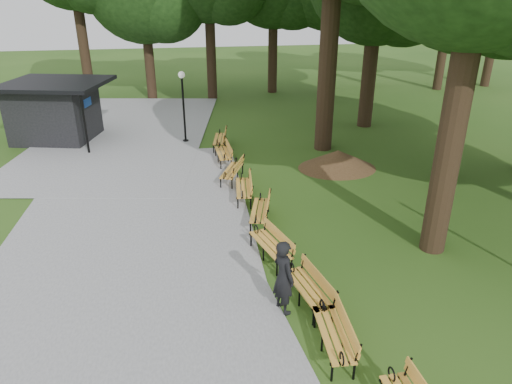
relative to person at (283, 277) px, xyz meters
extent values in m
plane|color=#2A4F16|center=(0.00, 1.26, -0.93)|extent=(100.00, 100.00, 0.00)
cube|color=gray|center=(-4.00, 4.26, -0.90)|extent=(12.00, 38.00, 0.06)
imported|color=black|center=(0.00, 0.00, 0.00)|extent=(0.67, 0.80, 1.87)
cylinder|color=black|center=(-1.83, 13.44, 0.64)|extent=(0.10, 0.10, 3.15)
sphere|color=white|center=(-1.83, 13.44, 2.31)|extent=(0.32, 0.32, 0.32)
cone|color=#47301C|center=(4.33, 8.75, -0.54)|extent=(2.75, 2.75, 0.79)
cylinder|color=black|center=(4.93, 2.01, 3.30)|extent=(0.70, 0.70, 8.47)
cylinder|color=black|center=(7.98, 6.87, 2.77)|extent=(0.60, 0.60, 7.42)
cylinder|color=black|center=(4.49, 11.31, 3.68)|extent=(0.80, 0.80, 9.23)
cylinder|color=black|center=(7.89, 14.67, 2.58)|extent=(0.76, 0.76, 7.03)
camera|label=1|loc=(-2.15, -8.74, 6.15)|focal=32.69mm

